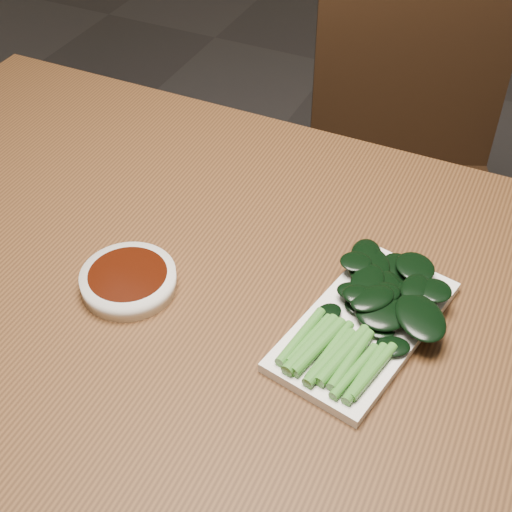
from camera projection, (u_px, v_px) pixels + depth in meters
name	position (u px, v px, depth m)	size (l,w,h in m)	color
table	(241.00, 324.00, 0.99)	(1.40, 0.80, 0.75)	#4F2F16
chair_far	(404.00, 176.00, 1.56)	(0.54, 0.54, 0.89)	black
sauce_bowl	(129.00, 280.00, 0.94)	(0.13, 0.13, 0.03)	white
serving_plate	(364.00, 325.00, 0.89)	(0.18, 0.29, 0.01)	white
gai_lan	(374.00, 307.00, 0.89)	(0.19, 0.28, 0.03)	#42842D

